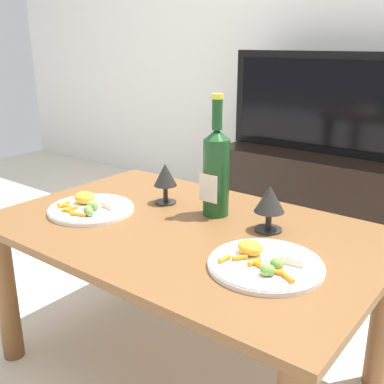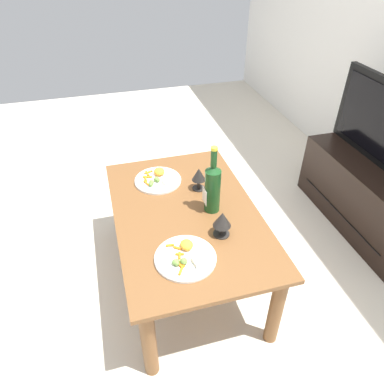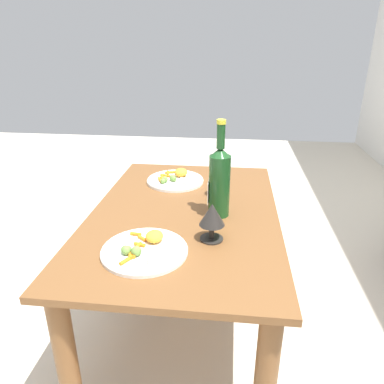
{
  "view_description": "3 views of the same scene",
  "coord_description": "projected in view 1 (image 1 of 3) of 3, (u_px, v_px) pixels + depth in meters",
  "views": [
    {
      "loc": [
        0.81,
        -1.02,
        1.05
      ],
      "look_at": [
        -0.03,
        0.07,
        0.6
      ],
      "focal_mm": 43.42,
      "sensor_mm": 36.0,
      "label": 1
    },
    {
      "loc": [
        1.42,
        -0.36,
        1.75
      ],
      "look_at": [
        -0.04,
        0.04,
        0.62
      ],
      "focal_mm": 33.32,
      "sensor_mm": 36.0,
      "label": 2
    },
    {
      "loc": [
        1.32,
        0.18,
        1.17
      ],
      "look_at": [
        -0.03,
        0.03,
        0.59
      ],
      "focal_mm": 33.71,
      "sensor_mm": 36.0,
      "label": 3
    }
  ],
  "objects": [
    {
      "name": "dinner_plate_right",
      "position": [
        265.0,
        263.0,
        1.15
      ],
      "size": [
        0.29,
        0.29,
        0.05
      ],
      "color": "white",
      "rests_on": "dining_table"
    },
    {
      "name": "dining_table",
      "position": [
        186.0,
        253.0,
        1.43
      ],
      "size": [
        1.17,
        0.76,
        0.52
      ],
      "color": "brown",
      "rests_on": "ground_plane"
    },
    {
      "name": "dinner_plate_left",
      "position": [
        91.0,
        208.0,
        1.52
      ],
      "size": [
        0.28,
        0.28,
        0.05
      ],
      "color": "white",
      "rests_on": "dining_table"
    },
    {
      "name": "goblet_left",
      "position": [
        165.0,
        177.0,
        1.58
      ],
      "size": [
        0.08,
        0.08,
        0.14
      ],
      "color": "black",
      "rests_on": "dining_table"
    },
    {
      "name": "ground_plane",
      "position": [
        186.0,
        368.0,
        1.56
      ],
      "size": [
        6.4,
        6.4,
        0.0
      ],
      "primitive_type": "plane",
      "color": "beige"
    },
    {
      "name": "wine_bottle",
      "position": [
        216.0,
        169.0,
        1.45
      ],
      "size": [
        0.08,
        0.09,
        0.38
      ],
      "color": "#19471E",
      "rests_on": "dining_table"
    },
    {
      "name": "tv_stand",
      "position": [
        318.0,
        193.0,
        2.62
      ],
      "size": [
        1.08,
        0.5,
        0.46
      ],
      "color": "black",
      "rests_on": "ground_plane"
    },
    {
      "name": "goblet_right",
      "position": [
        270.0,
        201.0,
        1.35
      ],
      "size": [
        0.09,
        0.09,
        0.14
      ],
      "color": "black",
      "rests_on": "dining_table"
    },
    {
      "name": "tv_screen",
      "position": [
        326.0,
        104.0,
        2.47
      ],
      "size": [
        1.1,
        0.05,
        0.54
      ],
      "color": "black",
      "rests_on": "tv_stand"
    }
  ]
}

